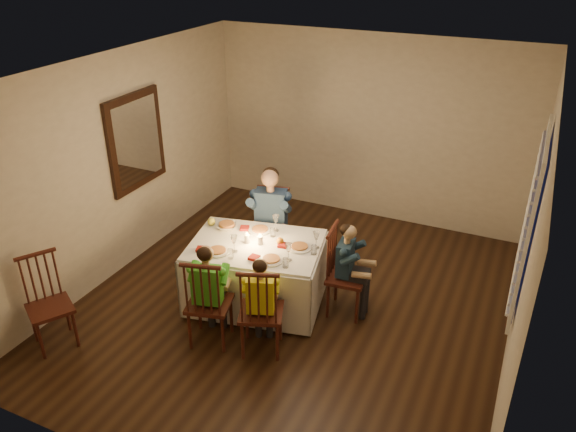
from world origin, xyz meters
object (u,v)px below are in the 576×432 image
at_px(chair_end, 345,311).
at_px(child_green, 212,339).
at_px(chair_near_left, 212,339).
at_px(chair_near_right, 262,348).
at_px(child_yellow, 262,348).
at_px(dining_table, 256,261).
at_px(chair_extra, 58,343).
at_px(child_teal, 345,311).
at_px(chair_adult, 271,266).
at_px(adult, 271,266).
at_px(serving_bowl, 227,226).

xyz_separation_m(chair_end, child_green, (-1.08, -1.03, 0.00)).
height_order(chair_near_left, chair_near_right, same).
bearing_deg(child_yellow, dining_table, -79.72).
xyz_separation_m(chair_near_right, chair_extra, (-1.93, -0.80, 0.00)).
bearing_deg(dining_table, child_green, -109.66).
bearing_deg(chair_near_right, dining_table, -79.72).
relative_size(chair_near_left, child_teal, 0.95).
bearing_deg(child_green, chair_adult, -102.52).
relative_size(chair_adult, child_teal, 0.95).
height_order(dining_table, chair_extra, dining_table).
relative_size(chair_extra, child_teal, 0.92).
height_order(chair_extra, adult, adult).
distance_m(adult, serving_bowl, 0.99).
bearing_deg(child_teal, dining_table, 98.57).
distance_m(chair_adult, adult, 0.00).
xyz_separation_m(dining_table, chair_end, (0.97, 0.24, -0.53)).
bearing_deg(child_yellow, serving_bowl, -65.56).
height_order(dining_table, chair_near_left, dining_table).
bearing_deg(chair_adult, chair_end, -36.74).
height_order(chair_near_left, child_green, child_green).
height_order(chair_extra, child_teal, child_teal).
distance_m(child_green, child_teal, 1.49).
distance_m(dining_table, child_yellow, 0.98).
distance_m(dining_table, chair_extra, 2.19).
distance_m(chair_end, child_yellow, 1.09).
height_order(dining_table, child_green, dining_table).
xyz_separation_m(adult, serving_bowl, (-0.27, -0.56, 0.77)).
bearing_deg(child_yellow, adult, -87.80).
xyz_separation_m(chair_adult, adult, (0.00, 0.00, 0.00)).
bearing_deg(adult, chair_adult, 0.00).
distance_m(chair_near_right, chair_extra, 2.09).
bearing_deg(serving_bowl, chair_near_left, -70.28).
xyz_separation_m(dining_table, chair_adult, (-0.18, 0.73, -0.53)).
bearing_deg(serving_bowl, chair_extra, -122.06).
relative_size(chair_adult, chair_end, 1.00).
distance_m(adult, child_green, 1.53).
bearing_deg(chair_adult, child_green, -100.93).
height_order(chair_end, child_green, child_green).
height_order(chair_adult, chair_near_left, same).
relative_size(chair_extra, adult, 0.76).
bearing_deg(chair_end, serving_bowl, 87.47).
xyz_separation_m(chair_end, child_teal, (0.00, 0.00, 0.00)).
height_order(dining_table, chair_end, dining_table).
height_order(chair_extra, child_yellow, child_yellow).
bearing_deg(chair_extra, adult, 0.80).
relative_size(child_yellow, child_teal, 0.98).
distance_m(chair_extra, child_green, 1.57).
height_order(child_green, child_yellow, child_green).
height_order(chair_extra, child_green, child_green).
distance_m(chair_end, child_green, 1.49).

